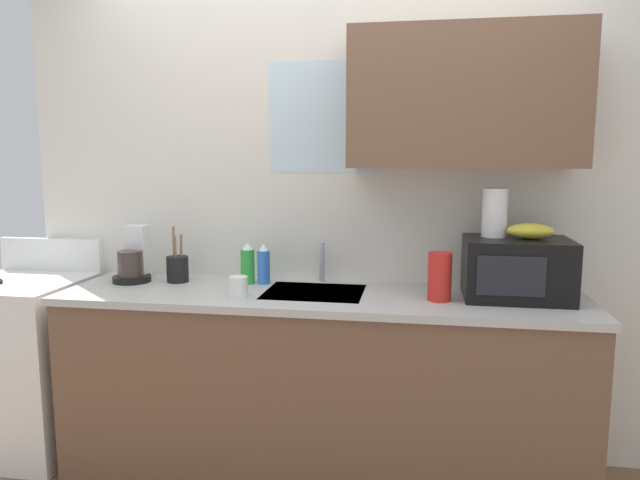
{
  "coord_description": "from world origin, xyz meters",
  "views": [
    {
      "loc": [
        0.45,
        -2.61,
        1.53
      ],
      "look_at": [
        0.0,
        0.0,
        1.15
      ],
      "focal_mm": 32.66,
      "sensor_mm": 36.0,
      "label": 1
    }
  ],
  "objects_px": {
    "paper_towel_roll": "(495,213)",
    "coffee_maker": "(134,260)",
    "dish_soap_bottle_green": "(248,264)",
    "mug_white": "(238,287)",
    "dish_soap_bottle_blue": "(264,265)",
    "microwave": "(517,269)",
    "stove_range": "(26,363)",
    "utensil_crock": "(178,268)",
    "banana_bunch": "(530,231)",
    "cereal_canister": "(440,277)"
  },
  "relations": [
    {
      "from": "paper_towel_roll",
      "to": "coffee_maker",
      "type": "bearing_deg",
      "value": 179.73
    },
    {
      "from": "dish_soap_bottle_green",
      "to": "mug_white",
      "type": "distance_m",
      "value": 0.29
    },
    {
      "from": "dish_soap_bottle_blue",
      "to": "microwave",
      "type": "bearing_deg",
      "value": -4.89
    },
    {
      "from": "coffee_maker",
      "to": "microwave",
      "type": "bearing_deg",
      "value": -1.84
    },
    {
      "from": "stove_range",
      "to": "dish_soap_bottle_green",
      "type": "bearing_deg",
      "value": 6.84
    },
    {
      "from": "stove_range",
      "to": "mug_white",
      "type": "bearing_deg",
      "value": -6.75
    },
    {
      "from": "coffee_maker",
      "to": "paper_towel_roll",
      "type": "bearing_deg",
      "value": -0.27
    },
    {
      "from": "paper_towel_roll",
      "to": "utensil_crock",
      "type": "distance_m",
      "value": 1.57
    },
    {
      "from": "dish_soap_bottle_green",
      "to": "stove_range",
      "type": "bearing_deg",
      "value": -173.16
    },
    {
      "from": "microwave",
      "to": "mug_white",
      "type": "xyz_separation_m",
      "value": [
        -1.23,
        -0.19,
        -0.09
      ]
    },
    {
      "from": "microwave",
      "to": "dish_soap_bottle_blue",
      "type": "relative_size",
      "value": 2.27
    },
    {
      "from": "banana_bunch",
      "to": "mug_white",
      "type": "distance_m",
      "value": 1.32
    },
    {
      "from": "paper_towel_roll",
      "to": "dish_soap_bottle_green",
      "type": "relative_size",
      "value": 1.06
    },
    {
      "from": "mug_white",
      "to": "utensil_crock",
      "type": "height_order",
      "value": "utensil_crock"
    },
    {
      "from": "dish_soap_bottle_green",
      "to": "mug_white",
      "type": "xyz_separation_m",
      "value": [
        0.04,
        -0.28,
        -0.05
      ]
    },
    {
      "from": "microwave",
      "to": "coffee_maker",
      "type": "height_order",
      "value": "coffee_maker"
    },
    {
      "from": "cereal_canister",
      "to": "mug_white",
      "type": "relative_size",
      "value": 2.25
    },
    {
      "from": "coffee_maker",
      "to": "dish_soap_bottle_blue",
      "type": "height_order",
      "value": "coffee_maker"
    },
    {
      "from": "utensil_crock",
      "to": "microwave",
      "type": "bearing_deg",
      "value": -2.5
    },
    {
      "from": "stove_range",
      "to": "microwave",
      "type": "bearing_deg",
      "value": 1.05
    },
    {
      "from": "paper_towel_roll",
      "to": "mug_white",
      "type": "relative_size",
      "value": 2.32
    },
    {
      "from": "mug_white",
      "to": "banana_bunch",
      "type": "bearing_deg",
      "value": 8.41
    },
    {
      "from": "microwave",
      "to": "paper_towel_roll",
      "type": "height_order",
      "value": "paper_towel_roll"
    },
    {
      "from": "paper_towel_roll",
      "to": "cereal_canister",
      "type": "xyz_separation_m",
      "value": [
        -0.24,
        -0.15,
        -0.27
      ]
    },
    {
      "from": "dish_soap_bottle_green",
      "to": "utensil_crock",
      "type": "bearing_deg",
      "value": -176.15
    },
    {
      "from": "coffee_maker",
      "to": "dish_soap_bottle_blue",
      "type": "bearing_deg",
      "value": 3.61
    },
    {
      "from": "cereal_canister",
      "to": "mug_white",
      "type": "height_order",
      "value": "cereal_canister"
    },
    {
      "from": "coffee_maker",
      "to": "dish_soap_bottle_green",
      "type": "bearing_deg",
      "value": 3.46
    },
    {
      "from": "dish_soap_bottle_green",
      "to": "coffee_maker",
      "type": "bearing_deg",
      "value": -176.54
    },
    {
      "from": "dish_soap_bottle_blue",
      "to": "utensil_crock",
      "type": "xyz_separation_m",
      "value": [
        -0.44,
        -0.03,
        -0.02
      ]
    },
    {
      "from": "dish_soap_bottle_green",
      "to": "utensil_crock",
      "type": "relative_size",
      "value": 0.73
    },
    {
      "from": "cereal_canister",
      "to": "dish_soap_bottle_blue",
      "type": "bearing_deg",
      "value": 166.78
    },
    {
      "from": "banana_bunch",
      "to": "coffee_maker",
      "type": "bearing_deg",
      "value": 178.26
    },
    {
      "from": "stove_range",
      "to": "banana_bunch",
      "type": "bearing_deg",
      "value": 1.07
    },
    {
      "from": "banana_bunch",
      "to": "cereal_canister",
      "type": "distance_m",
      "value": 0.45
    },
    {
      "from": "stove_range",
      "to": "dish_soap_bottle_blue",
      "type": "distance_m",
      "value": 1.37
    },
    {
      "from": "banana_bunch",
      "to": "coffee_maker",
      "type": "relative_size",
      "value": 0.71
    },
    {
      "from": "cereal_canister",
      "to": "utensil_crock",
      "type": "xyz_separation_m",
      "value": [
        -1.3,
        0.17,
        -0.04
      ]
    },
    {
      "from": "microwave",
      "to": "paper_towel_roll",
      "type": "distance_m",
      "value": 0.27
    },
    {
      "from": "microwave",
      "to": "paper_towel_roll",
      "type": "bearing_deg",
      "value": 152.62
    },
    {
      "from": "dish_soap_bottle_blue",
      "to": "mug_white",
      "type": "height_order",
      "value": "dish_soap_bottle_blue"
    },
    {
      "from": "stove_range",
      "to": "cereal_canister",
      "type": "relative_size",
      "value": 5.04
    },
    {
      "from": "cereal_canister",
      "to": "dish_soap_bottle_green",
      "type": "bearing_deg",
      "value": 168.28
    },
    {
      "from": "coffee_maker",
      "to": "mug_white",
      "type": "height_order",
      "value": "coffee_maker"
    },
    {
      "from": "utensil_crock",
      "to": "banana_bunch",
      "type": "bearing_deg",
      "value": -2.37
    },
    {
      "from": "dish_soap_bottle_blue",
      "to": "dish_soap_bottle_green",
      "type": "xyz_separation_m",
      "value": [
        -0.08,
        -0.01,
        0.0
      ]
    },
    {
      "from": "stove_range",
      "to": "microwave",
      "type": "distance_m",
      "value": 2.51
    },
    {
      "from": "banana_bunch",
      "to": "utensil_crock",
      "type": "xyz_separation_m",
      "value": [
        -1.69,
        0.07,
        -0.24
      ]
    },
    {
      "from": "banana_bunch",
      "to": "utensil_crock",
      "type": "height_order",
      "value": "banana_bunch"
    },
    {
      "from": "dish_soap_bottle_green",
      "to": "mug_white",
      "type": "relative_size",
      "value": 2.18
    }
  ]
}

